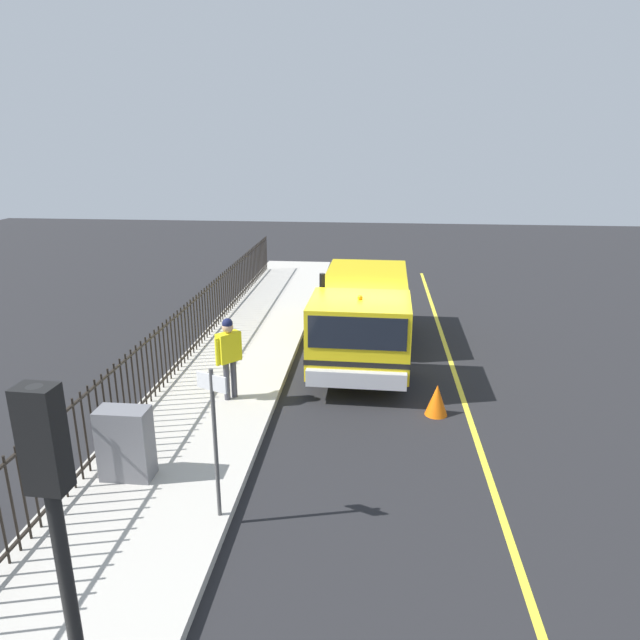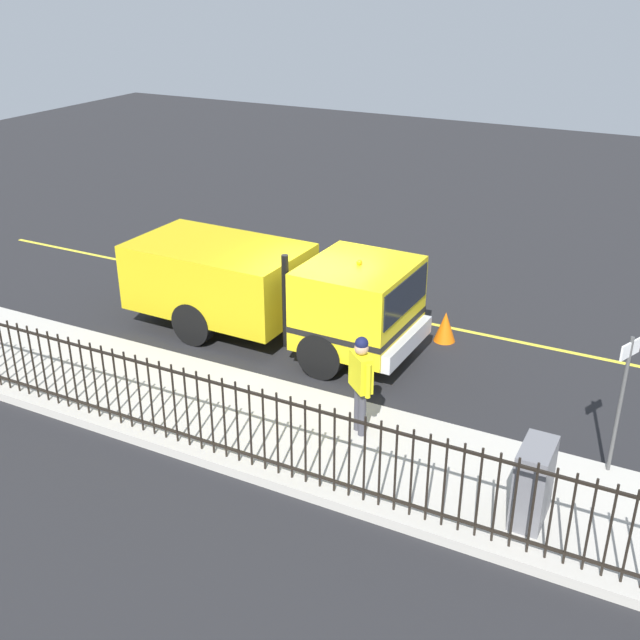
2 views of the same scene
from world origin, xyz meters
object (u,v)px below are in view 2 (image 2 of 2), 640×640
Objects in this scene: street_sign at (623,389)px; worker_standing at (361,375)px; work_truck at (282,288)px; traffic_cone at (445,327)px; utility_cabinet at (533,483)px.

worker_standing is at bearing -78.23° from street_sign.
work_truck reaches higher than worker_standing.
street_sign is (3.57, 3.95, 1.29)m from traffic_cone.
work_truck is at bearing -120.66° from utility_cabinet.
worker_standing is 4.08m from street_sign.
utility_cabinet is 2.13m from street_sign.
traffic_cone is (-5.34, -3.11, -0.45)m from utility_cabinet.
utility_cabinet is at bearing -25.47° from street_sign.
work_truck is 4.15m from worker_standing.
work_truck is 5.34× the size of utility_cabinet.
utility_cabinet reaches higher than traffic_cone.
street_sign reaches higher than traffic_cone.
street_sign reaches higher than utility_cabinet.
traffic_cone is (-1.64, 3.13, -0.91)m from work_truck.
street_sign is at bearing -127.06° from worker_standing.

